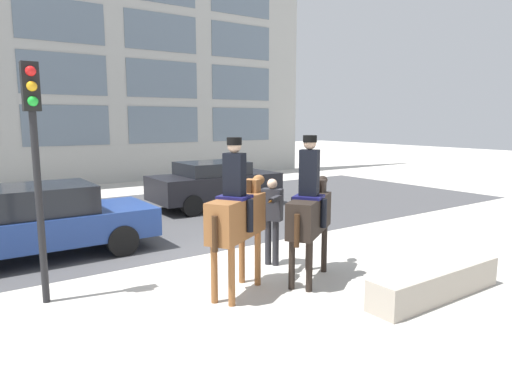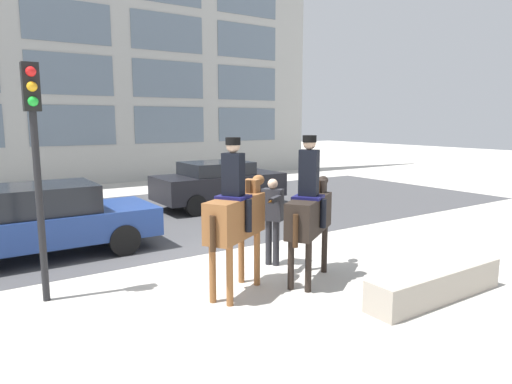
{
  "view_description": "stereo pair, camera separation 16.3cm",
  "coord_description": "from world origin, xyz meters",
  "px_view_note": "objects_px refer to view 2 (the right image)",
  "views": [
    {
      "loc": [
        -4.62,
        -7.97,
        2.88
      ],
      "look_at": [
        0.14,
        -1.13,
        1.56
      ],
      "focal_mm": 32.0,
      "sensor_mm": 36.0,
      "label": 1
    },
    {
      "loc": [
        -4.48,
        -8.06,
        2.88
      ],
      "look_at": [
        0.14,
        -1.13,
        1.56
      ],
      "focal_mm": 32.0,
      "sensor_mm": 36.0,
      "label": 2
    }
  ],
  "objects_px": {
    "pedestrian_bystander": "(273,215)",
    "street_car_near_lane": "(42,220)",
    "mounted_horse_companion": "(310,210)",
    "traffic_light": "(35,144)",
    "street_car_far_lane": "(219,183)",
    "mounted_horse_lead": "(236,213)",
    "planter_ledge": "(436,284)"
  },
  "relations": [
    {
      "from": "pedestrian_bystander",
      "to": "street_car_near_lane",
      "type": "relative_size",
      "value": 0.38
    },
    {
      "from": "mounted_horse_companion",
      "to": "traffic_light",
      "type": "relative_size",
      "value": 0.7
    },
    {
      "from": "street_car_near_lane",
      "to": "pedestrian_bystander",
      "type": "bearing_deg",
      "value": -40.92
    },
    {
      "from": "street_car_near_lane",
      "to": "street_car_far_lane",
      "type": "height_order",
      "value": "street_car_near_lane"
    },
    {
      "from": "mounted_horse_lead",
      "to": "pedestrian_bystander",
      "type": "relative_size",
      "value": 1.49
    },
    {
      "from": "mounted_horse_companion",
      "to": "planter_ledge",
      "type": "xyz_separation_m",
      "value": [
        1.14,
        -1.82,
        -1.04
      ]
    },
    {
      "from": "traffic_light",
      "to": "planter_ledge",
      "type": "relative_size",
      "value": 1.34
    },
    {
      "from": "street_car_near_lane",
      "to": "mounted_horse_companion",
      "type": "bearing_deg",
      "value": -48.67
    },
    {
      "from": "mounted_horse_lead",
      "to": "mounted_horse_companion",
      "type": "bearing_deg",
      "value": -39.08
    },
    {
      "from": "mounted_horse_lead",
      "to": "street_car_near_lane",
      "type": "relative_size",
      "value": 0.57
    },
    {
      "from": "mounted_horse_companion",
      "to": "pedestrian_bystander",
      "type": "relative_size",
      "value": 1.5
    },
    {
      "from": "street_car_near_lane",
      "to": "planter_ledge",
      "type": "bearing_deg",
      "value": -51.24
    },
    {
      "from": "pedestrian_bystander",
      "to": "traffic_light",
      "type": "distance_m",
      "value": 4.39
    },
    {
      "from": "mounted_horse_companion",
      "to": "pedestrian_bystander",
      "type": "height_order",
      "value": "mounted_horse_companion"
    },
    {
      "from": "mounted_horse_companion",
      "to": "mounted_horse_lead",
      "type": "bearing_deg",
      "value": 138.33
    },
    {
      "from": "planter_ledge",
      "to": "pedestrian_bystander",
      "type": "bearing_deg",
      "value": 112.42
    },
    {
      "from": "mounted_horse_companion",
      "to": "street_car_far_lane",
      "type": "distance_m",
      "value": 7.36
    },
    {
      "from": "street_car_near_lane",
      "to": "street_car_far_lane",
      "type": "relative_size",
      "value": 1.09
    },
    {
      "from": "planter_ledge",
      "to": "street_car_far_lane",
      "type": "bearing_deg",
      "value": 84.06
    },
    {
      "from": "traffic_light",
      "to": "pedestrian_bystander",
      "type": "bearing_deg",
      "value": -7.44
    },
    {
      "from": "street_car_far_lane",
      "to": "planter_ledge",
      "type": "distance_m",
      "value": 8.94
    },
    {
      "from": "mounted_horse_lead",
      "to": "pedestrian_bystander",
      "type": "bearing_deg",
      "value": 1.13
    },
    {
      "from": "planter_ledge",
      "to": "mounted_horse_companion",
      "type": "bearing_deg",
      "value": 121.94
    },
    {
      "from": "mounted_horse_lead",
      "to": "planter_ledge",
      "type": "bearing_deg",
      "value": -69.62
    },
    {
      "from": "mounted_horse_companion",
      "to": "pedestrian_bystander",
      "type": "bearing_deg",
      "value": 58.93
    },
    {
      "from": "pedestrian_bystander",
      "to": "planter_ledge",
      "type": "relative_size",
      "value": 0.63
    },
    {
      "from": "mounted_horse_lead",
      "to": "street_car_near_lane",
      "type": "distance_m",
      "value": 4.72
    },
    {
      "from": "mounted_horse_lead",
      "to": "street_car_far_lane",
      "type": "distance_m",
      "value": 7.71
    },
    {
      "from": "traffic_light",
      "to": "planter_ledge",
      "type": "xyz_separation_m",
      "value": [
        5.28,
        -3.42,
        -2.27
      ]
    },
    {
      "from": "mounted_horse_companion",
      "to": "street_car_near_lane",
      "type": "relative_size",
      "value": 0.57
    },
    {
      "from": "street_car_far_lane",
      "to": "planter_ledge",
      "type": "height_order",
      "value": "street_car_far_lane"
    },
    {
      "from": "mounted_horse_lead",
      "to": "street_car_near_lane",
      "type": "xyz_separation_m",
      "value": [
        -2.34,
        4.07,
        -0.57
      ]
    }
  ]
}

